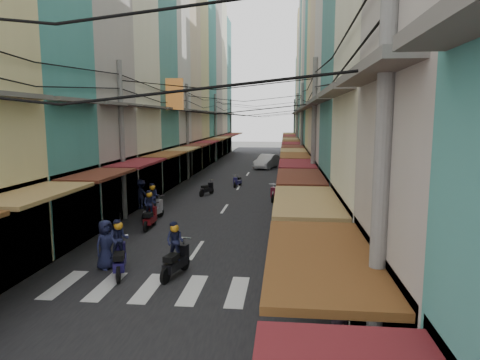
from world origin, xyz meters
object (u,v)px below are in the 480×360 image
Objects in this scene: bicycle at (382,265)px; traffic_sign at (334,206)px; white_car at (267,168)px; market_umbrella at (404,251)px.

bicycle is 0.50× the size of traffic_sign.
traffic_sign is (3.70, -29.58, 2.09)m from white_car.
market_umbrella reaches higher than white_car.
traffic_sign reaches higher than white_car.
market_umbrella is 0.80× the size of traffic_sign.
bicycle is 0.62× the size of market_umbrella.
white_car is 29.88m from traffic_sign.
traffic_sign is at bearing 102.63° from market_umbrella.
white_car is at bearing 97.96° from market_umbrella.
bicycle is at bearing -62.35° from white_car.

